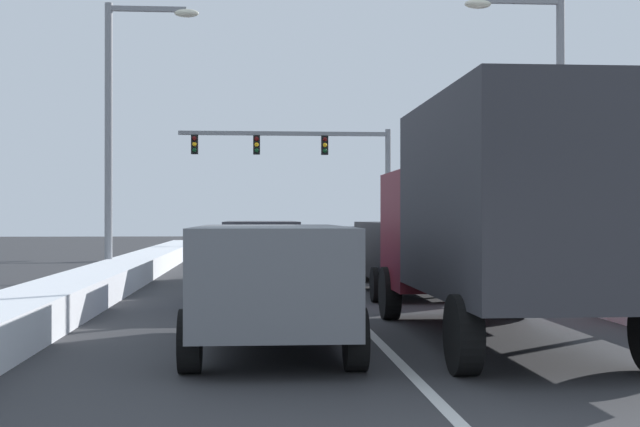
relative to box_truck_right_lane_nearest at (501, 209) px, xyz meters
name	(u,v)px	position (x,y,z in m)	size (l,w,h in m)	color
ground_plane	(331,293)	(-1.71, 8.16, -1.90)	(120.00, 120.00, 0.00)	#333335
lane_stripe_between_right_lane_and_center_lane	(319,281)	(-1.71, 12.01, -1.90)	(0.14, 42.36, 0.01)	silver
snow_bank_right_shoulder	(506,271)	(3.59, 12.01, -1.63)	(1.96, 42.36, 0.54)	white
snow_bank_left_shoulder	(126,272)	(-7.01, 12.01, -1.60)	(1.33, 42.36, 0.59)	white
box_truck_right_lane_nearest	(501,209)	(0.00, 0.00, 0.00)	(2.53, 7.20, 3.36)	maroon
suv_black_right_lane_second	(408,251)	(0.05, 7.72, -0.88)	(2.16, 4.90, 1.67)	black
sedan_tan_right_lane_third	(369,252)	(-0.10, 13.47, -1.14)	(2.00, 4.50, 1.51)	#937F60
suv_gray_center_lane_nearest	(271,275)	(-3.27, -0.38, -0.88)	(2.16, 4.90, 1.67)	slate
sedan_navy_center_lane_second	(250,267)	(-3.58, 5.72, -1.14)	(2.00, 4.50, 1.51)	navy
suv_charcoal_center_lane_third	(261,245)	(-3.32, 11.84, -0.88)	(2.16, 4.90, 1.67)	#38383D
traffic_light_gantry	(314,158)	(-0.53, 31.25, 2.82)	(10.60, 0.47, 6.20)	slate
street_lamp_right_mid	(546,110)	(4.11, 10.09, 2.68)	(2.66, 0.36, 7.57)	gray
street_lamp_left_mid	(122,114)	(-7.27, 13.01, 2.84)	(2.66, 0.36, 7.88)	gray
roadside_sign_right	(528,156)	(6.47, 19.01, 2.12)	(3.20, 0.16, 5.50)	#59595B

